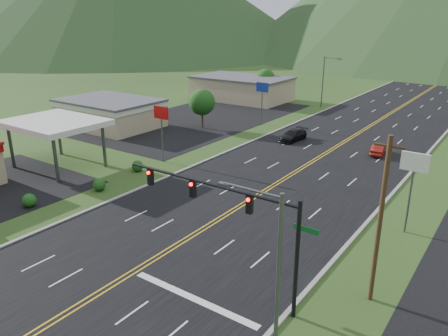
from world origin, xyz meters
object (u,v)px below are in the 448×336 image
Objects in this scene: streetlight_east at (272,272)px; traffic_signal at (234,211)px; streetlight_west at (325,78)px; car_red_far at (379,150)px; car_dark_mid at (293,136)px; gas_canopy at (55,124)px.

traffic_signal is at bearing 139.61° from streetlight_east.
streetlight_east is 1.00× the size of streetlight_west.
traffic_signal is 33.17m from car_red_far.
streetlight_west is 24.61m from car_dark_mid.
streetlight_east is at bearing -40.39° from traffic_signal.
streetlight_east reaches higher than car_dark_mid.
streetlight_east is 37.55m from car_red_far.
gas_canopy is at bearing 33.97° from car_red_far.
streetlight_east reaches higher than car_red_far.
streetlight_east is (4.70, -4.00, -0.15)m from traffic_signal.
streetlight_west reaches higher than gas_canopy.
streetlight_west is at bearing -62.05° from car_red_far.
car_red_far is at bearing -53.76° from streetlight_west.
traffic_signal is 29.59m from gas_canopy.
gas_canopy is (-33.18, 12.00, -0.31)m from streetlight_east.
streetlight_east reaches higher than gas_canopy.
streetlight_west is 49.10m from gas_canopy.
traffic_signal is 58.88m from streetlight_west.
traffic_signal is 6.17m from streetlight_east.
gas_canopy is 2.05× the size of car_dark_mid.
car_dark_mid is 11.22m from car_red_far.
streetlight_west is 2.32× the size of car_red_far.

